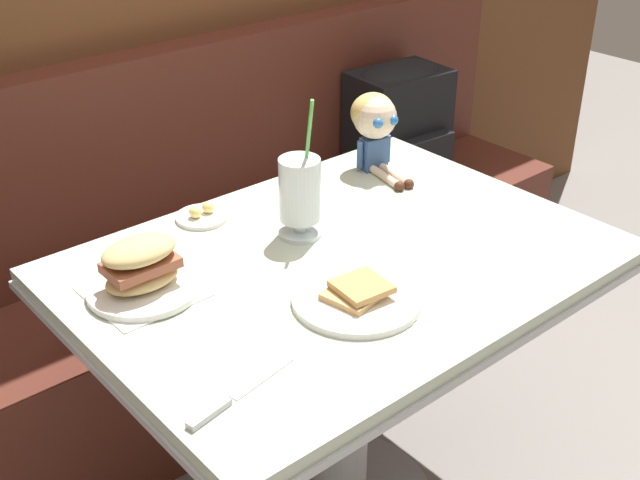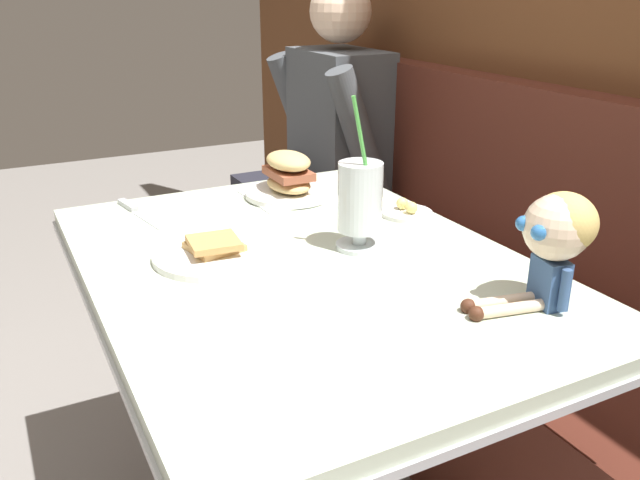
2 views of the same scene
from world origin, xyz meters
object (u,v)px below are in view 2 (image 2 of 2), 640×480
at_px(diner_patron, 329,133).
at_px(sandwich_plate, 289,179).
at_px(butter_saucer, 407,211).
at_px(seated_doll, 556,234).
at_px(toast_plate, 216,252).
at_px(milkshake_glass, 360,201).
at_px(butter_knife, 134,209).

bearing_deg(diner_patron, sandwich_plate, -36.11).
distance_m(butter_saucer, seated_doll, 0.51).
bearing_deg(toast_plate, butter_saucer, 94.35).
height_order(milkshake_glass, butter_saucer, milkshake_glass).
xyz_separation_m(butter_saucer, butter_knife, (-0.32, -0.56, -0.00)).
bearing_deg(milkshake_glass, butter_knife, -141.30).
relative_size(butter_knife, seated_doll, 1.03).
xyz_separation_m(sandwich_plate, diner_patron, (-0.60, 0.44, -0.04)).
xyz_separation_m(toast_plate, milkshake_glass, (0.09, 0.28, 0.09)).
xyz_separation_m(seated_doll, diner_patron, (-1.34, 0.30, -0.13)).
bearing_deg(seated_doll, butter_knife, -147.85).
height_order(sandwich_plate, seated_doll, seated_doll).
relative_size(toast_plate, seated_doll, 1.10).
bearing_deg(diner_patron, butter_saucer, -16.35).
height_order(milkshake_glass, diner_patron, diner_patron).
bearing_deg(seated_doll, sandwich_plate, -169.64).
xyz_separation_m(milkshake_glass, seated_doll, (0.37, 0.15, 0.03)).
distance_m(butter_knife, diner_patron, 0.97).
xyz_separation_m(toast_plate, sandwich_plate, (-0.29, 0.29, 0.03)).
bearing_deg(seated_doll, toast_plate, -136.46).
xyz_separation_m(milkshake_glass, diner_patron, (-0.98, 0.45, -0.10)).
bearing_deg(butter_knife, diner_patron, 123.03).
height_order(butter_saucer, seated_doll, seated_doll).
distance_m(sandwich_plate, butter_saucer, 0.32).
distance_m(toast_plate, diner_patron, 1.15).
bearing_deg(milkshake_glass, sandwich_plate, 177.49).
distance_m(toast_plate, seated_doll, 0.64).
height_order(sandwich_plate, diner_patron, diner_patron).
bearing_deg(butter_saucer, toast_plate, -85.65).
bearing_deg(diner_patron, milkshake_glass, -24.85).
xyz_separation_m(sandwich_plate, butter_saucer, (0.26, 0.19, -0.04)).
xyz_separation_m(toast_plate, butter_knife, (-0.36, -0.08, -0.01)).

